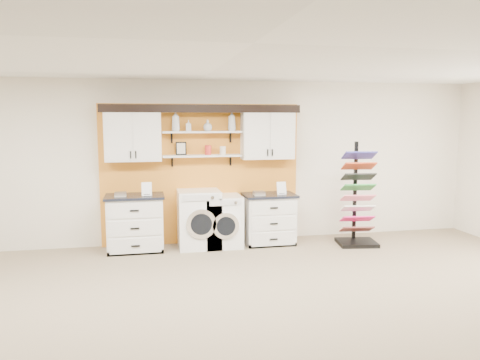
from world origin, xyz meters
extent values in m
plane|color=gray|center=(0.00, 0.00, 0.00)|extent=(10.00, 10.00, 0.00)
plane|color=white|center=(0.00, 0.00, 2.80)|extent=(10.00, 10.00, 0.00)
plane|color=silver|center=(0.00, 4.00, 1.40)|extent=(10.00, 0.00, 10.00)
cube|color=orange|center=(0.00, 3.96, 1.20)|extent=(3.40, 0.07, 2.40)
cube|color=white|center=(-1.13, 3.80, 1.88)|extent=(0.90, 0.34, 0.84)
cube|color=white|center=(-1.35, 3.62, 1.88)|extent=(0.42, 0.01, 0.78)
cube|color=white|center=(-0.91, 3.62, 1.88)|extent=(0.42, 0.01, 0.78)
cube|color=white|center=(1.13, 3.80, 1.88)|extent=(0.90, 0.34, 0.84)
cube|color=white|center=(0.91, 3.62, 1.88)|extent=(0.42, 0.01, 0.78)
cube|color=white|center=(1.35, 3.62, 1.88)|extent=(0.42, 0.01, 0.78)
cube|color=white|center=(0.00, 3.80, 1.53)|extent=(1.32, 0.28, 0.03)
cube|color=white|center=(0.00, 3.80, 1.93)|extent=(1.32, 0.28, 0.03)
cube|color=black|center=(0.00, 3.82, 2.33)|extent=(3.30, 0.40, 0.10)
cube|color=black|center=(0.00, 3.63, 2.27)|extent=(3.30, 0.04, 0.04)
cube|color=black|center=(-0.35, 3.85, 1.66)|extent=(0.18, 0.02, 0.22)
cube|color=beige|center=(-0.35, 3.84, 1.66)|extent=(0.14, 0.01, 0.18)
cylinder|color=red|center=(0.10, 3.80, 1.62)|extent=(0.11, 0.11, 0.16)
cylinder|color=silver|center=(0.35, 3.80, 1.61)|extent=(0.10, 0.10, 0.14)
cube|color=white|center=(-1.13, 3.65, 0.44)|extent=(0.88, 0.60, 0.88)
cube|color=black|center=(-1.13, 3.38, 0.03)|extent=(0.88, 0.06, 0.07)
cube|color=black|center=(-1.13, 3.65, 0.90)|extent=(0.94, 0.66, 0.04)
cube|color=white|center=(-1.13, 3.34, 0.73)|extent=(0.80, 0.02, 0.25)
cube|color=white|center=(-1.13, 3.34, 0.44)|extent=(0.80, 0.02, 0.25)
cube|color=white|center=(-1.13, 3.34, 0.16)|extent=(0.80, 0.02, 0.25)
cube|color=white|center=(1.13, 3.65, 0.42)|extent=(0.83, 0.60, 0.83)
cube|color=black|center=(1.13, 3.38, 0.03)|extent=(0.83, 0.06, 0.06)
cube|color=black|center=(1.13, 3.65, 0.85)|extent=(0.89, 0.66, 0.04)
cube|color=white|center=(1.13, 3.34, 0.68)|extent=(0.76, 0.02, 0.23)
cube|color=white|center=(1.13, 3.34, 0.42)|extent=(0.76, 0.02, 0.23)
cube|color=white|center=(1.13, 3.34, 0.15)|extent=(0.76, 0.02, 0.23)
cube|color=white|center=(-0.09, 3.65, 0.48)|extent=(0.69, 0.66, 0.97)
cube|color=silver|center=(-0.09, 3.31, 0.90)|extent=(0.59, 0.02, 0.10)
cylinder|color=silver|center=(-0.09, 3.31, 0.47)|extent=(0.49, 0.05, 0.49)
cylinder|color=black|center=(-0.09, 3.29, 0.47)|extent=(0.35, 0.03, 0.35)
cube|color=white|center=(0.31, 3.65, 0.43)|extent=(0.62, 0.66, 0.87)
cube|color=silver|center=(0.31, 3.31, 0.80)|extent=(0.53, 0.02, 0.09)
cylinder|color=silver|center=(0.31, 3.31, 0.42)|extent=(0.44, 0.05, 0.44)
cylinder|color=black|center=(0.31, 3.29, 0.42)|extent=(0.31, 0.03, 0.31)
cube|color=black|center=(2.59, 3.25, 0.03)|extent=(0.71, 0.62, 0.06)
cube|color=black|center=(2.61, 3.44, 0.91)|extent=(0.06, 0.06, 1.71)
cube|color=brown|center=(2.59, 3.27, 0.27)|extent=(0.57, 0.37, 0.15)
cube|color=#F01C7E|center=(2.59, 3.27, 0.45)|extent=(0.57, 0.37, 0.15)
cube|color=white|center=(2.59, 3.27, 0.63)|extent=(0.57, 0.37, 0.15)
cube|color=#F56D85|center=(2.59, 3.27, 0.81)|extent=(0.57, 0.37, 0.15)
cube|color=#268D34|center=(2.59, 3.27, 0.99)|extent=(0.57, 0.37, 0.15)
cube|color=black|center=(2.59, 3.27, 1.18)|extent=(0.57, 0.37, 0.15)
cube|color=red|center=(2.59, 3.27, 1.36)|extent=(0.57, 0.37, 0.15)
cube|color=#3031AA|center=(2.59, 3.27, 1.54)|extent=(0.57, 0.37, 0.15)
imported|color=silver|center=(-0.43, 3.80, 2.12)|extent=(0.16, 0.16, 0.34)
imported|color=silver|center=(-0.22, 3.80, 2.04)|extent=(0.09, 0.10, 0.19)
imported|color=silver|center=(0.10, 3.80, 2.04)|extent=(0.18, 0.18, 0.19)
imported|color=silver|center=(0.51, 3.80, 2.12)|extent=(0.19, 0.19, 0.34)
camera|label=1|loc=(-0.93, -4.03, 2.16)|focal=35.00mm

